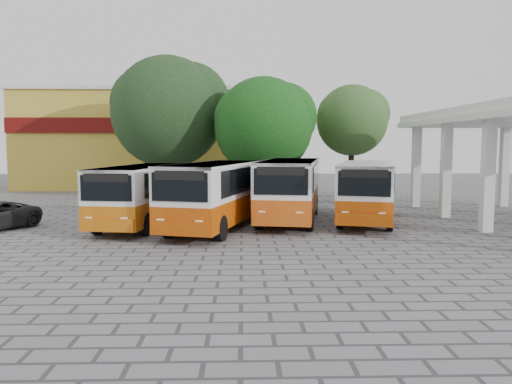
{
  "coord_description": "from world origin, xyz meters",
  "views": [
    {
      "loc": [
        -2.46,
        -18.79,
        3.66
      ],
      "look_at": [
        -1.83,
        4.11,
        1.5
      ],
      "focal_mm": 35.0,
      "sensor_mm": 36.0,
      "label": 1
    }
  ],
  "objects_px": {
    "bus_centre_left": "(215,191)",
    "bus_centre_right": "(290,186)",
    "bus_far_right": "(367,188)",
    "bus_far_left": "(142,191)"
  },
  "relations": [
    {
      "from": "bus_far_left",
      "to": "bus_centre_right",
      "type": "bearing_deg",
      "value": 18.96
    },
    {
      "from": "bus_centre_left",
      "to": "bus_far_right",
      "type": "xyz_separation_m",
      "value": [
        7.14,
        1.93,
        -0.04
      ]
    },
    {
      "from": "bus_centre_left",
      "to": "bus_centre_right",
      "type": "distance_m",
      "value": 4.07
    },
    {
      "from": "bus_far_right",
      "to": "bus_centre_right",
      "type": "bearing_deg",
      "value": -167.28
    },
    {
      "from": "bus_far_left",
      "to": "bus_far_right",
      "type": "height_order",
      "value": "bus_far_right"
    },
    {
      "from": "bus_far_right",
      "to": "bus_far_left",
      "type": "bearing_deg",
      "value": -158.71
    },
    {
      "from": "bus_centre_left",
      "to": "bus_centre_right",
      "type": "xyz_separation_m",
      "value": [
        3.46,
        2.14,
        0.03
      ]
    },
    {
      "from": "bus_far_left",
      "to": "bus_centre_right",
      "type": "distance_m",
      "value": 6.94
    },
    {
      "from": "bus_far_left",
      "to": "bus_far_right",
      "type": "relative_size",
      "value": 0.95
    },
    {
      "from": "bus_centre_left",
      "to": "bus_far_right",
      "type": "bearing_deg",
      "value": 30.66
    }
  ]
}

